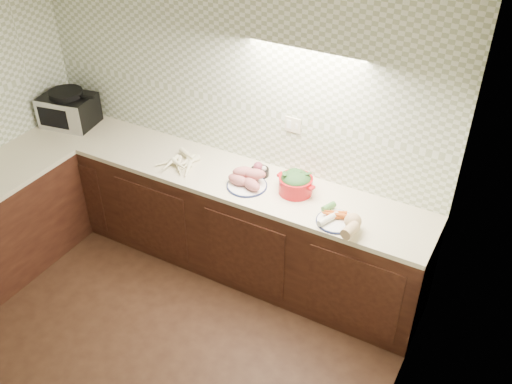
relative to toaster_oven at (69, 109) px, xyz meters
The scene contains 8 objects.
room 2.26m from the toaster_oven, 44.50° to the right, with size 3.60×3.60×2.60m.
counter 1.36m from the toaster_oven, 44.11° to the right, with size 3.60×3.60×0.90m.
toaster_oven is the anchor object (origin of this frame).
parsnip_pile 1.25m from the toaster_oven, ahead, with size 0.42×0.31×0.07m.
sweet_potato_plate 1.91m from the toaster_oven, ahead, with size 0.31×0.31×0.14m.
onion_bowl 1.92m from the toaster_oven, ahead, with size 0.15×0.15×0.11m.
dutch_oven 2.27m from the toaster_oven, ahead, with size 0.33×0.30×0.18m.
veg_plate 2.74m from the toaster_oven, ahead, with size 0.37×0.32×0.13m.
Camera 1 is at (2.16, -1.70, 3.40)m, focal length 40.00 mm.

